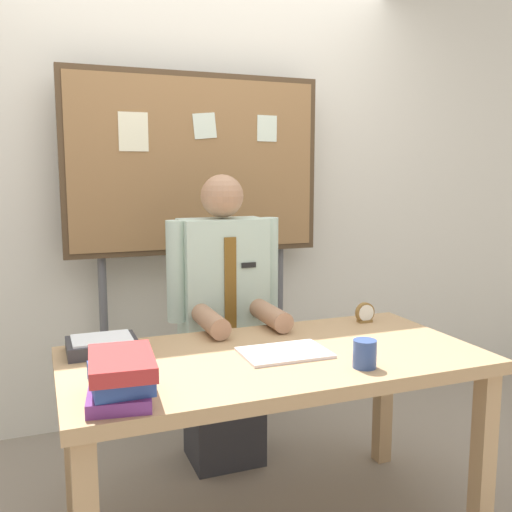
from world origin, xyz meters
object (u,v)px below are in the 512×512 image
Objects in this scene: desk at (274,376)px; open_notebook at (284,353)px; coffee_mug at (365,354)px; paper_tray at (102,345)px; desk_clock at (365,314)px; bulletin_board at (196,170)px; book_stack at (121,377)px; person at (224,332)px.

desk is 0.10m from open_notebook.
coffee_mug reaches higher than open_notebook.
paper_tray is (-0.64, 0.28, 0.02)m from open_notebook.
bulletin_board is at bearing 125.19° from desk_clock.
desk is at bearing 22.61° from book_stack.
open_notebook is 0.70m from paper_tray.
desk_clock is (0.57, -0.34, 0.12)m from person.
person is at bearing 55.14° from book_stack.
book_stack is 0.93× the size of open_notebook.
paper_tray is at bearing -126.27° from bulletin_board.
bulletin_board reaches higher than desk_clock.
open_notebook is 0.32m from coffee_mug.
open_notebook is 3.54× the size of desk_clock.
open_notebook is (0.04, -0.64, 0.09)m from person.
open_notebook reaches higher than desk.
coffee_mug is at bearing -47.34° from desk.
paper_tray is at bearing 90.11° from book_stack.
desk_clock is 0.63m from coffee_mug.
bulletin_board is 1.59m from book_stack.
desk is 0.68m from book_stack.
person is at bearing 30.76° from paper_tray.
desk is at bearing -22.89° from paper_tray.
bulletin_board is (-0.00, 0.47, 0.78)m from person.
desk_clock is at bearing 24.08° from book_stack.
paper_tray reaches higher than desk.
bulletin_board is at bearing 65.60° from book_stack.
bulletin_board is at bearing 90.00° from desk.
bulletin_board reaches higher than person.
desk is 5.19× the size of book_stack.
book_stack is (-0.61, -1.33, -0.62)m from bulletin_board.
paper_tray is (-1.18, -0.02, -0.01)m from desk_clock.
desk is 0.65m from desk_clock.
desk_clock is at bearing 25.61° from desk.
bulletin_board reaches higher than coffee_mug.
desk_clock is at bearing 57.92° from coffee_mug.
book_stack is 1.29m from desk_clock.
desk is at bearing -90.00° from bulletin_board.
person is 15.31× the size of desk_clock.
book_stack is 3.29× the size of desk_clock.
open_notebook is 1.25× the size of paper_tray.
bulletin_board is 1.22m from paper_tray.
coffee_mug is (0.24, -0.87, 0.13)m from person.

